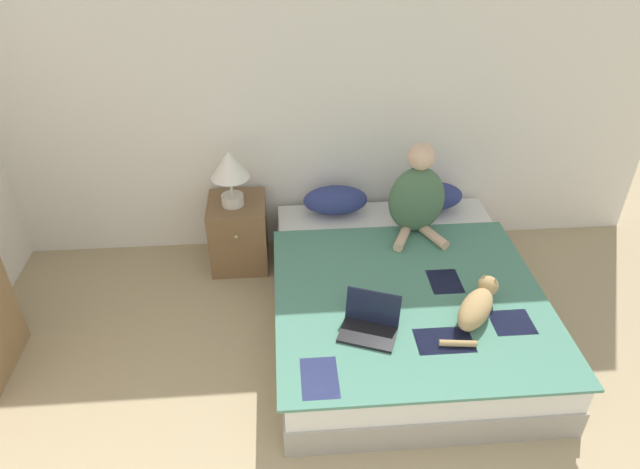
# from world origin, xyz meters

# --- Properties ---
(wall_back) EXTENTS (5.47, 0.05, 2.55)m
(wall_back) POSITION_xyz_m (0.00, 3.67, 1.27)
(wall_back) COLOR white
(wall_back) RESTS_ON ground_plane
(bed) EXTENTS (1.71, 2.04, 0.39)m
(bed) POSITION_xyz_m (0.60, 2.57, 0.19)
(bed) COLOR #9E998E
(bed) RESTS_ON ground_plane
(pillow_near) EXTENTS (0.49, 0.27, 0.21)m
(pillow_near) POSITION_xyz_m (0.23, 3.43, 0.50)
(pillow_near) COLOR navy
(pillow_near) RESTS_ON bed
(pillow_far) EXTENTS (0.49, 0.27, 0.21)m
(pillow_far) POSITION_xyz_m (0.98, 3.43, 0.50)
(pillow_far) COLOR navy
(pillow_far) RESTS_ON bed
(person_sitting) EXTENTS (0.41, 0.40, 0.70)m
(person_sitting) POSITION_xyz_m (0.78, 3.13, 0.68)
(person_sitting) COLOR #476B4C
(person_sitting) RESTS_ON bed
(cat_tabby) EXTENTS (0.45, 0.47, 0.19)m
(cat_tabby) POSITION_xyz_m (0.95, 2.17, 0.48)
(cat_tabby) COLOR tan
(cat_tabby) RESTS_ON bed
(laptop_open) EXTENTS (0.39, 0.35, 0.22)m
(laptop_open) POSITION_xyz_m (0.30, 2.10, 0.44)
(laptop_open) COLOR black
(laptop_open) RESTS_ON bed
(nightstand) EXTENTS (0.43, 0.46, 0.55)m
(nightstand) POSITION_xyz_m (-0.52, 3.37, 0.27)
(nightstand) COLOR brown
(nightstand) RESTS_ON ground_plane
(table_lamp) EXTENTS (0.28, 0.28, 0.43)m
(table_lamp) POSITION_xyz_m (-0.54, 3.34, 0.84)
(table_lamp) COLOR beige
(table_lamp) RESTS_ON nightstand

